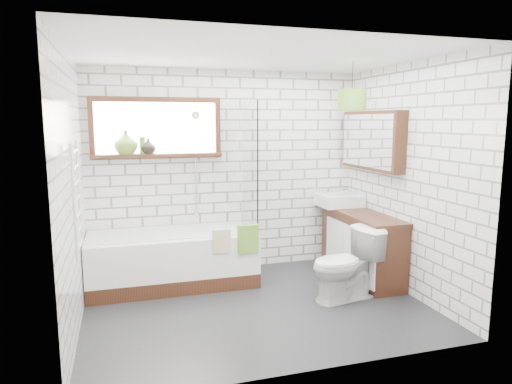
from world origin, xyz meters
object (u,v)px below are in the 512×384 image
object	(u,v)px
basin	(339,200)
toilet	(345,265)
pendant	(352,100)
bathtub	(173,259)
vanity	(361,245)

from	to	relation	value
basin	toilet	distance (m)	1.28
pendant	bathtub	bearing A→B (deg)	157.56
basin	toilet	bearing A→B (deg)	-112.98
bathtub	vanity	bearing A→B (deg)	-9.79
basin	pendant	size ratio (longest dim) A/B	1.74
vanity	pendant	size ratio (longest dim) A/B	4.61
vanity	basin	world-z (taller)	basin
basin	bathtub	bearing A→B (deg)	-176.94
vanity	toilet	size ratio (longest dim) A/B	1.80
bathtub	vanity	size ratio (longest dim) A/B	1.36
vanity	pendant	xyz separation A→B (m)	(-0.39, -0.37, 1.70)
vanity	pendant	world-z (taller)	pendant
bathtub	basin	bearing A→B (deg)	3.06
vanity	toilet	distance (m)	0.79
bathtub	toilet	world-z (taller)	toilet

